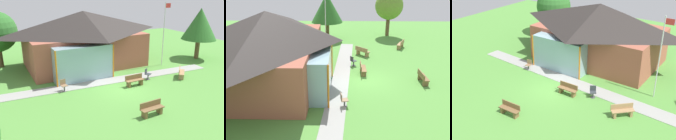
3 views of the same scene
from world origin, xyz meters
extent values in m
plane|color=#54933D|center=(0.00, 0.00, 0.00)|extent=(44.00, 44.00, 0.00)
cube|color=#A35642|center=(-0.13, 7.05, 1.56)|extent=(10.54, 6.56, 3.11)
pyramid|color=#2D2826|center=(-0.13, 7.05, 4.13)|extent=(11.54, 7.56, 2.02)
cube|color=#8CB2BF|center=(-1.71, 3.17, 1.40)|extent=(4.74, 1.20, 2.80)
cylinder|color=orange|center=(-4.08, 2.57, 1.40)|extent=(0.12, 0.12, 2.80)
cylinder|color=orange|center=(0.66, 2.57, 1.40)|extent=(0.12, 0.12, 2.80)
cube|color=#999993|center=(0.00, 1.89, 0.01)|extent=(18.73, 2.51, 0.03)
cylinder|color=silver|center=(6.46, 3.41, 2.98)|extent=(0.08, 0.08, 5.95)
cube|color=red|center=(6.76, 3.41, 5.60)|extent=(0.60, 0.02, 0.40)
cube|color=brown|center=(1.21, 0.11, 0.45)|extent=(1.50, 0.45, 0.06)
cube|color=brown|center=(1.76, 0.12, 0.20)|extent=(0.16, 0.40, 0.39)
cube|color=brown|center=(0.66, 0.11, 0.20)|extent=(0.16, 0.40, 0.39)
cube|color=brown|center=(1.21, 0.30, 0.66)|extent=(1.50, 0.07, 0.36)
cube|color=#9E7A51|center=(5.67, -0.15, 0.45)|extent=(1.37, 1.37, 0.06)
cube|color=#9E7A51|center=(6.06, 0.24, 0.20)|extent=(0.40, 0.40, 0.39)
cube|color=#9E7A51|center=(5.28, -0.54, 0.20)|extent=(0.40, 0.40, 0.39)
cube|color=#9E7A51|center=(5.53, -0.02, 0.66)|extent=(1.11, 1.10, 0.36)
cube|color=brown|center=(-0.38, -4.17, 0.45)|extent=(1.51, 0.49, 0.06)
cube|color=brown|center=(0.17, -4.15, 0.20)|extent=(0.17, 0.41, 0.39)
cube|color=brown|center=(-0.93, -4.19, 0.20)|extent=(0.17, 0.41, 0.39)
cube|color=brown|center=(-0.38, -3.98, 0.66)|extent=(1.50, 0.11, 0.36)
cube|color=#8C6B4C|center=(-3.85, 1.61, 0.44)|extent=(0.51, 0.51, 0.04)
cube|color=#8C6B4C|center=(-3.88, 1.81, 0.66)|extent=(0.44, 0.12, 0.40)
cylinder|color=#4C4C51|center=(-3.85, 1.61, 0.21)|extent=(0.10, 0.10, 0.42)
cylinder|color=#4C4C51|center=(-3.85, 1.61, 0.01)|extent=(0.36, 0.36, 0.02)
cube|color=#33383D|center=(2.94, 0.81, 0.44)|extent=(0.61, 0.61, 0.04)
cube|color=#33383D|center=(2.83, 0.98, 0.66)|extent=(0.39, 0.28, 0.40)
cylinder|color=#4C4C51|center=(2.94, 0.81, 0.21)|extent=(0.10, 0.10, 0.42)
cylinder|color=#4C4C51|center=(2.94, 0.81, 0.01)|extent=(0.36, 0.36, 0.02)
cylinder|color=brown|center=(-7.42, 10.02, 0.98)|extent=(0.46, 0.46, 1.95)
sphere|color=#2D6B28|center=(-7.42, 10.02, 3.34)|extent=(3.69, 3.69, 3.69)
camera|label=1|loc=(-8.19, -13.97, 6.95)|focal=38.18mm
camera|label=2|loc=(-17.14, 1.72, 7.92)|focal=40.07mm
camera|label=3|loc=(11.54, -15.02, 10.90)|focal=46.76mm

